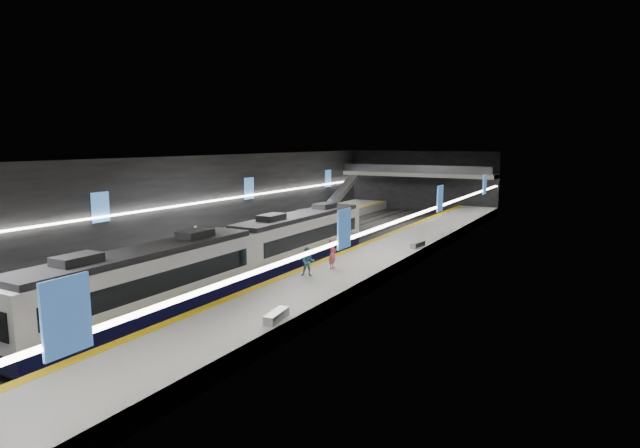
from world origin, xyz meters
The scene contains 24 objects.
ground centered at (0.00, 0.00, 0.00)m, with size 70.00×70.00×0.00m, color black.
ceiling centered at (0.00, 0.00, 8.00)m, with size 20.00×70.00×0.04m, color beige.
wall_left centered at (-10.00, 0.00, 4.00)m, with size 0.04×70.00×8.00m, color black.
wall_right centered at (10.00, 0.00, 4.00)m, with size 0.04×70.00×8.00m, color black.
wall_back centered at (0.00, 35.00, 4.00)m, with size 20.00×0.04×8.00m, color black.
platform_left centered at (-7.50, 0.00, 0.50)m, with size 5.00×70.00×1.00m, color slate.
tile_surface_left centered at (-7.50, 0.00, 1.01)m, with size 5.00×70.00×0.02m, color #A1A19C.
tactile_strip_left centered at (-5.30, 0.00, 1.02)m, with size 0.60×70.00×0.02m, color #DFB20B.
platform_right centered at (7.50, 0.00, 0.50)m, with size 5.00×70.00×1.00m, color slate.
tile_surface_right centered at (7.50, 0.00, 1.01)m, with size 5.00×70.00×0.02m, color #A1A19C.
tactile_strip_right centered at (5.30, 0.00, 1.02)m, with size 0.60×70.00×0.02m, color #DFB20B.
rails centered at (0.00, 0.00, 0.06)m, with size 6.52×70.00×0.12m.
train centered at (2.50, -7.94, 2.20)m, with size 2.69×30.04×3.60m.
ad_posters centered at (0.00, 1.00, 4.50)m, with size 19.94×53.50×2.20m.
cove_light_left centered at (-9.80, 0.00, 3.80)m, with size 0.25×68.60×0.12m, color white.
cove_light_right centered at (9.80, 0.00, 3.80)m, with size 0.25×68.60×0.12m, color white.
mezzanine_bridge centered at (0.00, 32.93, 5.04)m, with size 20.00×3.00×1.50m.
escalator centered at (-7.50, 26.00, 2.90)m, with size 1.20×8.00×0.60m, color #99999E.
bench_left_far centered at (-9.04, 18.92, 1.22)m, with size 0.49×1.78×0.44m, color #99999E.
bench_right_near centered at (9.50, -14.11, 1.22)m, with size 0.51×1.83×0.45m, color #99999E.
bench_right_far centered at (9.50, 5.79, 1.21)m, with size 0.48×1.72×0.42m, color #99999E.
passenger_right_a centered at (6.97, -3.75, 1.97)m, with size 0.71×0.47×1.95m, color #C84B61.
passenger_right_b centered at (6.55, -6.21, 1.89)m, with size 0.86×0.67×1.78m, color teal.
passenger_left_a centered at (-6.00, -2.36, 1.82)m, with size 0.96×0.40×1.64m, color silver.
Camera 1 is at (22.86, -33.91, 9.24)m, focal length 30.00 mm.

